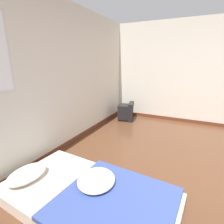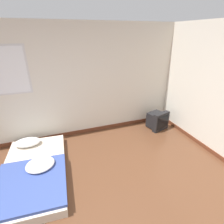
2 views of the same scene
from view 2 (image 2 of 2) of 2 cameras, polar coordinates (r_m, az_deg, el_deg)
name	(u,v)px [view 2 (image 2 of 2)]	position (r m, az deg, el deg)	size (l,w,h in m)	color
wall_back	(62,85)	(4.10, -16.08, 8.43)	(7.98, 0.08, 2.60)	silver
mattress_bed	(33,170)	(3.59, -24.26, -16.98)	(1.24, 2.08, 0.30)	beige
crt_tv	(157,120)	(4.81, 14.58, -2.63)	(0.53, 0.51, 0.49)	black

